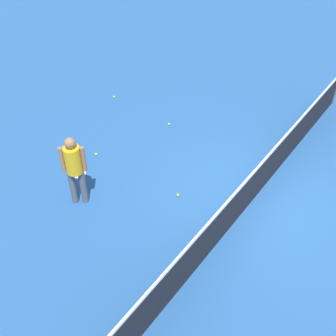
% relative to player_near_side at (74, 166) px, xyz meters
% --- Properties ---
extents(ground_plane, '(40.00, 40.00, 0.00)m').
position_rel_player_near_side_xyz_m(ground_plane, '(-2.37, 3.03, -1.01)').
color(ground_plane, '#265693').
extents(court_net, '(10.09, 0.09, 1.07)m').
position_rel_player_near_side_xyz_m(court_net, '(-2.37, 3.03, -0.51)').
color(court_net, '#4C4C51').
rests_on(court_net, ground_plane).
extents(player_near_side, '(0.48, 0.48, 1.70)m').
position_rel_player_near_side_xyz_m(player_near_side, '(0.00, 0.00, 0.00)').
color(player_near_side, '#595960').
rests_on(player_near_side, ground_plane).
extents(tennis_racket_near_player, '(0.36, 0.60, 0.03)m').
position_rel_player_near_side_xyz_m(tennis_racket_near_player, '(-0.61, -0.71, -1.00)').
color(tennis_racket_near_player, white).
rests_on(tennis_racket_near_player, ground_plane).
extents(tennis_ball_near_player, '(0.07, 0.07, 0.07)m').
position_rel_player_near_side_xyz_m(tennis_ball_near_player, '(-1.39, 1.63, -0.98)').
color(tennis_ball_near_player, '#C6E033').
rests_on(tennis_ball_near_player, ground_plane).
extents(tennis_ball_midcourt, '(0.07, 0.07, 0.07)m').
position_rel_player_near_side_xyz_m(tennis_ball_midcourt, '(-3.56, -0.19, -0.98)').
color(tennis_ball_midcourt, '#C6E033').
rests_on(tennis_ball_midcourt, ground_plane).
extents(tennis_ball_baseline, '(0.07, 0.07, 0.07)m').
position_rel_player_near_side_xyz_m(tennis_ball_baseline, '(-3.76, -2.42, -0.98)').
color(tennis_ball_baseline, '#C6E033').
rests_on(tennis_ball_baseline, ground_plane).
extents(tennis_ball_stray_left, '(0.07, 0.07, 0.07)m').
position_rel_player_near_side_xyz_m(tennis_ball_stray_left, '(-1.39, -0.87, -0.98)').
color(tennis_ball_stray_left, '#C6E033').
rests_on(tennis_ball_stray_left, ground_plane).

